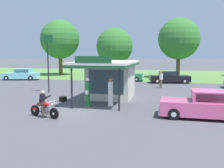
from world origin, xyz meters
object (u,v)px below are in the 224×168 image
at_px(parked_car_back_row_centre_left, 169,78).
at_px(roadside_pole_sign, 48,54).
at_px(featured_classic_sedan, 205,106).
at_px(spare_tire_stack, 63,99).
at_px(gas_pump_offside, 111,94).
at_px(bystander_leaning_by_kiosk, 161,79).
at_px(parked_car_back_row_centre_right, 21,75).
at_px(parked_car_back_row_far_left, 124,76).
at_px(motorcycle_with_rider, 44,106).
at_px(gas_pump_nearside, 88,93).

relative_size(parked_car_back_row_centre_left, roadside_pole_sign, 0.99).
relative_size(featured_classic_sedan, roadside_pole_sign, 0.94).
bearing_deg(spare_tire_stack, featured_classic_sedan, -16.43).
distance_m(parked_car_back_row_centre_left, roadside_pole_sign, 15.62).
bearing_deg(gas_pump_offside, roadside_pole_sign, 144.24).
distance_m(parked_car_back_row_centre_left, bystander_leaning_by_kiosk, 5.04).
height_order(featured_classic_sedan, parked_car_back_row_centre_right, featured_classic_sedan).
relative_size(gas_pump_offside, bystander_leaning_by_kiosk, 1.17).
height_order(parked_car_back_row_centre_left, parked_car_back_row_far_left, parked_car_back_row_far_left).
distance_m(featured_classic_sedan, parked_car_back_row_far_left, 20.26).
bearing_deg(featured_classic_sedan, parked_car_back_row_centre_right, 143.45).
bearing_deg(spare_tire_stack, motorcycle_with_rider, -78.81).
bearing_deg(spare_tire_stack, parked_car_back_row_centre_left, 61.12).
bearing_deg(gas_pump_offside, parked_car_back_row_centre_right, 137.56).
bearing_deg(motorcycle_with_rider, spare_tire_stack, 101.19).
height_order(featured_classic_sedan, spare_tire_stack, featured_classic_sedan).
height_order(gas_pump_nearside, roadside_pole_sign, roadside_pole_sign).
bearing_deg(parked_car_back_row_centre_left, parked_car_back_row_far_left, 169.03).
bearing_deg(parked_car_back_row_centre_right, parked_car_back_row_far_left, 7.87).
xyz_separation_m(parked_car_back_row_centre_right, bystander_leaning_by_kiosk, (19.39, -4.15, 0.23)).
relative_size(parked_car_back_row_centre_left, bystander_leaning_by_kiosk, 3.00).
bearing_deg(gas_pump_nearside, roadside_pole_sign, 137.02).
height_order(gas_pump_offside, parked_car_back_row_centre_left, gas_pump_offside).
bearing_deg(parked_car_back_row_far_left, parked_car_back_row_centre_left, -10.97).
xyz_separation_m(motorcycle_with_rider, roadside_pole_sign, (-4.11, 8.77, 2.98)).
xyz_separation_m(parked_car_back_row_centre_left, spare_tire_stack, (-7.96, -14.43, -0.49)).
bearing_deg(gas_pump_nearside, featured_classic_sedan, -11.77).
relative_size(motorcycle_with_rider, parked_car_back_row_far_left, 0.40).
relative_size(gas_pump_offside, motorcycle_with_rider, 0.98).
bearing_deg(parked_car_back_row_centre_right, bystander_leaning_by_kiosk, -12.08).
xyz_separation_m(motorcycle_with_rider, parked_car_back_row_centre_left, (6.98, 19.35, 0.02)).
bearing_deg(gas_pump_offside, parked_car_back_row_centre_left, 76.43).
bearing_deg(roadside_pole_sign, bystander_leaning_by_kiosk, 28.65).
bearing_deg(roadside_pole_sign, parked_car_back_row_far_left, 66.33).
bearing_deg(featured_classic_sedan, parked_car_back_row_far_left, 113.60).
relative_size(parked_car_back_row_centre_left, parked_car_back_row_far_left, 1.02).
height_order(roadside_pole_sign, spare_tire_stack, roadside_pole_sign).
relative_size(gas_pump_nearside, roadside_pole_sign, 0.38).
bearing_deg(spare_tire_stack, roadside_pole_sign, 129.20).
xyz_separation_m(gas_pump_offside, parked_car_back_row_centre_left, (3.82, 15.82, -0.28)).
bearing_deg(gas_pump_nearside, parked_car_back_row_centre_left, 70.92).
distance_m(featured_classic_sedan, bystander_leaning_by_kiosk, 12.79).
xyz_separation_m(parked_car_back_row_centre_left, parked_car_back_row_far_left, (-5.96, 1.15, 0.05)).
distance_m(featured_classic_sedan, spare_tire_stack, 10.55).
height_order(gas_pump_nearside, gas_pump_offside, gas_pump_offside).
height_order(gas_pump_offside, parked_car_back_row_far_left, gas_pump_offside).
xyz_separation_m(motorcycle_with_rider, spare_tire_stack, (-0.97, 4.92, -0.47)).
height_order(gas_pump_nearside, spare_tire_stack, gas_pump_nearside).
xyz_separation_m(gas_pump_offside, parked_car_back_row_far_left, (-2.14, 16.97, -0.23)).
distance_m(featured_classic_sedan, roadside_pole_sign, 15.19).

